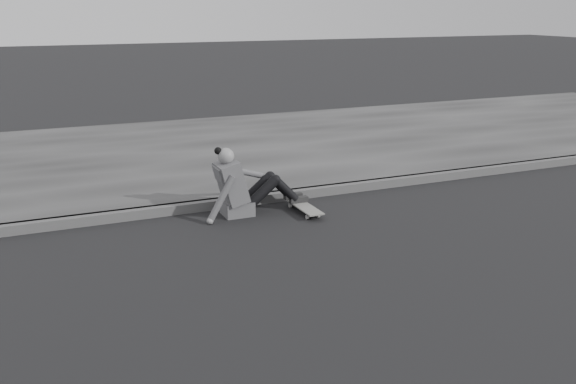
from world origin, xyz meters
The scene contains 5 objects.
ground centered at (0.00, 0.00, 0.00)m, with size 80.00×80.00×0.00m, color black.
curb centered at (0.00, 2.58, 0.06)m, with size 24.00×0.16×0.12m, color #464646.
sidewalk centered at (0.00, 5.60, 0.06)m, with size 24.00×6.00×0.12m, color #333333.
skateboard centered at (0.50, 1.98, 0.07)m, with size 0.20×0.78×0.09m.
seated_woman centered at (-0.24, 2.22, 0.36)m, with size 1.38×0.46×0.88m.
Camera 1 is at (-2.74, -5.00, 2.52)m, focal length 40.00 mm.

